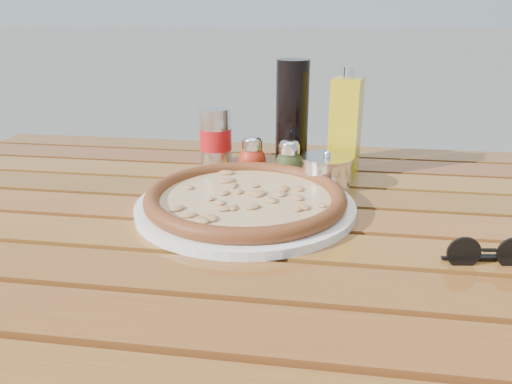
# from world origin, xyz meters

# --- Properties ---
(table) EXTENTS (1.40, 0.90, 0.75)m
(table) POSITION_xyz_m (0.00, -0.00, 0.67)
(table) COLOR #38210C
(table) RESTS_ON ground
(plate) EXTENTS (0.42, 0.42, 0.01)m
(plate) POSITION_xyz_m (-0.02, 0.01, 0.76)
(plate) COLOR white
(plate) RESTS_ON table
(pizza) EXTENTS (0.43, 0.43, 0.03)m
(pizza) POSITION_xyz_m (-0.02, 0.01, 0.77)
(pizza) COLOR beige
(pizza) RESTS_ON plate
(pepper_shaker) EXTENTS (0.06, 0.06, 0.08)m
(pepper_shaker) POSITION_xyz_m (-0.03, 0.20, 0.79)
(pepper_shaker) COLOR red
(pepper_shaker) RESTS_ON table
(oregano_shaker) EXTENTS (0.06, 0.06, 0.08)m
(oregano_shaker) POSITION_xyz_m (0.04, 0.18, 0.79)
(oregano_shaker) COLOR #303916
(oregano_shaker) RESTS_ON table
(dark_bottle) EXTENTS (0.07, 0.07, 0.22)m
(dark_bottle) POSITION_xyz_m (0.04, 0.26, 0.86)
(dark_bottle) COLOR black
(dark_bottle) RESTS_ON table
(soda_can) EXTENTS (0.07, 0.07, 0.12)m
(soda_can) POSITION_xyz_m (-0.12, 0.26, 0.81)
(soda_can) COLOR silver
(soda_can) RESTS_ON table
(olive_oil_cruet) EXTENTS (0.07, 0.07, 0.21)m
(olive_oil_cruet) POSITION_xyz_m (0.14, 0.23, 0.85)
(olive_oil_cruet) COLOR gold
(olive_oil_cruet) RESTS_ON table
(parmesan_tin) EXTENTS (0.11, 0.11, 0.07)m
(parmesan_tin) POSITION_xyz_m (0.11, 0.15, 0.78)
(parmesan_tin) COLOR white
(parmesan_tin) RESTS_ON table
(sunglasses) EXTENTS (0.11, 0.04, 0.04)m
(sunglasses) POSITION_xyz_m (0.32, -0.12, 0.77)
(sunglasses) COLOR black
(sunglasses) RESTS_ON table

